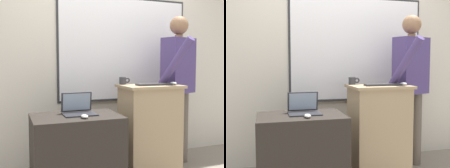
# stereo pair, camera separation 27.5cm
# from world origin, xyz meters

# --- Properties ---
(back_wall) EXTENTS (6.40, 0.17, 2.84)m
(back_wall) POSITION_xyz_m (0.01, 1.18, 1.42)
(back_wall) COLOR beige
(back_wall) RESTS_ON ground_plane
(lectern_podium) EXTENTS (0.64, 0.47, 0.99)m
(lectern_podium) POSITION_xyz_m (0.35, 0.52, 0.50)
(lectern_podium) COLOR tan
(lectern_podium) RESTS_ON ground_plane
(side_desk) EXTENTS (0.81, 0.56, 0.75)m
(side_desk) POSITION_xyz_m (-0.52, 0.34, 0.37)
(side_desk) COLOR #28231E
(side_desk) RESTS_ON ground_plane
(person_presenter) EXTENTS (0.59, 0.67, 1.79)m
(person_presenter) POSITION_xyz_m (0.82, 0.68, 1.04)
(person_presenter) COLOR brown
(person_presenter) RESTS_ON ground_plane
(laptop) EXTENTS (0.31, 0.26, 0.20)m
(laptop) POSITION_xyz_m (-0.48, 0.42, 0.81)
(laptop) COLOR #28282D
(laptop) RESTS_ON side_desk
(wireless_keyboard) EXTENTS (0.40, 0.11, 0.02)m
(wireless_keyboard) POSITION_xyz_m (0.37, 0.46, 1.00)
(wireless_keyboard) COLOR #2D2D30
(wireless_keyboard) RESTS_ON lectern_podium
(computer_mouse_by_laptop) EXTENTS (0.06, 0.10, 0.03)m
(computer_mouse_by_laptop) POSITION_xyz_m (-0.48, 0.18, 0.77)
(computer_mouse_by_laptop) COLOR silver
(computer_mouse_by_laptop) RESTS_ON side_desk
(computer_mouse_by_keyboard) EXTENTS (0.06, 0.10, 0.03)m
(computer_mouse_by_keyboard) POSITION_xyz_m (0.60, 0.45, 1.01)
(computer_mouse_by_keyboard) COLOR #BCBCC1
(computer_mouse_by_keyboard) RESTS_ON lectern_podium
(coffee_mug) EXTENTS (0.13, 0.08, 0.08)m
(coffee_mug) POSITION_xyz_m (0.10, 0.69, 1.04)
(coffee_mug) COLOR #333338
(coffee_mug) RESTS_ON lectern_podium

